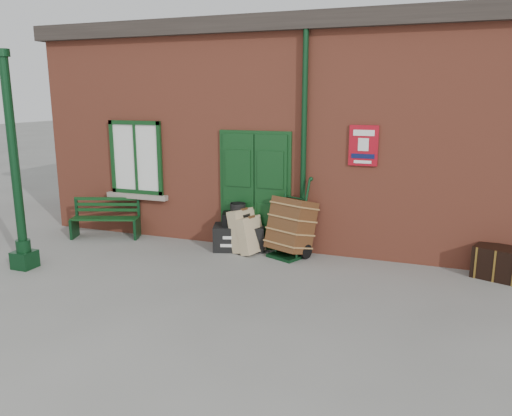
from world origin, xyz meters
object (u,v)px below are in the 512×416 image
at_px(houdini_trunk, 239,237).
at_px(porter_trolley, 291,226).
at_px(dark_trunk, 498,263).
at_px(bench, 106,217).

bearing_deg(houdini_trunk, porter_trolley, -19.88).
distance_m(houdini_trunk, dark_trunk, 4.51).
relative_size(bench, porter_trolley, 1.00).
bearing_deg(dark_trunk, houdini_trunk, -160.64).
relative_size(bench, dark_trunk, 1.98).
relative_size(houdini_trunk, dark_trunk, 1.32).
xyz_separation_m(bench, houdini_trunk, (2.93, 0.14, -0.19)).
distance_m(porter_trolley, dark_trunk, 3.48).
bearing_deg(houdini_trunk, dark_trunk, -18.52).
xyz_separation_m(bench, dark_trunk, (7.44, 0.14, -0.17)).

